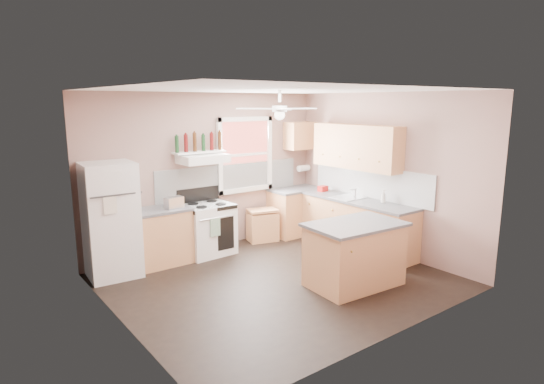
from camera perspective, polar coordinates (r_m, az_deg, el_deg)
floor at (r=6.70m, az=0.89°, el=-11.05°), size 4.50×4.50×0.00m
ceiling at (r=6.20m, az=0.96°, el=12.70°), size 4.50×4.50×0.00m
wall_back at (r=7.98m, az=-8.09°, el=2.54°), size 4.50×0.05×2.70m
wall_right at (r=7.90m, az=14.03°, el=2.23°), size 0.05×4.00×2.70m
wall_left at (r=5.25m, az=-19.02°, el=-2.49°), size 0.05×4.00×2.70m
backsplash_back at (r=8.20m, az=-5.18°, el=1.60°), size 2.90×0.03×0.55m
backsplash_right at (r=8.09m, az=12.14°, el=1.26°), size 0.03×2.60×0.55m
window_view at (r=8.30m, az=-3.46°, el=4.71°), size 1.00×0.02×1.20m
window_frame at (r=8.28m, az=-3.35°, el=4.69°), size 1.16×0.07×1.36m
refrigerator at (r=7.04m, az=-19.60°, el=-3.34°), size 0.77×0.75×1.70m
base_cabinet_left at (r=7.44m, az=-13.83°, el=-5.58°), size 0.90×0.60×0.86m
counter_left at (r=7.33m, az=-13.99°, el=-2.21°), size 0.92×0.62×0.04m
toaster at (r=7.28m, az=-12.22°, el=-1.32°), size 0.30×0.20×0.18m
stove at (r=7.77m, az=-8.08°, el=-4.65°), size 0.83×0.67×0.86m
range_hood at (r=7.60m, az=-8.65°, el=4.15°), size 0.78×0.50×0.14m
bottle_shelf at (r=7.69m, az=-9.10°, el=4.97°), size 0.90×0.26×0.03m
cart at (r=8.45m, az=-1.19°, el=-4.39°), size 0.61×0.48×0.53m
base_cabinet_corner at (r=8.88m, az=3.02°, el=-2.53°), size 1.00×0.60×0.86m
base_cabinet_right at (r=8.04m, az=10.59°, el=-4.18°), size 0.60×2.20×0.86m
counter_corner at (r=8.78m, az=3.05°, el=0.32°), size 1.02×0.62×0.04m
counter_right at (r=7.93m, az=10.66°, el=-1.06°), size 0.62×2.22×0.04m
sink at (r=8.06m, az=9.61°, el=-0.71°), size 0.55×0.45×0.03m
faucet at (r=8.16m, az=10.40°, el=-0.06°), size 0.03×0.03×0.14m
upper_cabinet_right at (r=8.02m, az=10.51°, el=5.61°), size 0.33×1.80×0.76m
upper_cabinet_corner at (r=8.88m, az=3.57°, el=7.07°), size 0.60×0.33×0.52m
paper_towel at (r=9.05m, az=3.97°, el=3.01°), size 0.26×0.12×0.12m
island at (r=6.51m, az=10.30°, el=-7.86°), size 1.30×0.87×0.86m
island_top at (r=6.38m, az=10.44°, el=-4.04°), size 1.38×0.95×0.04m
ceiling_fan_hub at (r=6.20m, az=0.96°, el=10.39°), size 0.20×0.20×0.08m
soap_bottle at (r=7.73m, az=13.80°, el=-0.55°), size 0.12×0.12×0.21m
red_caddy at (r=8.54m, az=6.40°, el=0.43°), size 0.19×0.14×0.10m
wine_bottles at (r=7.68m, az=-9.09°, el=6.16°), size 0.86×0.06×0.31m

